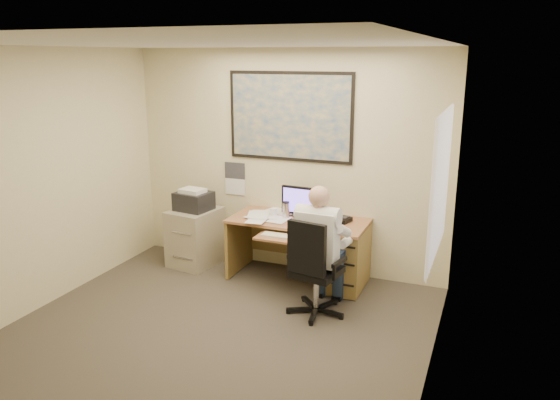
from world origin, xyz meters
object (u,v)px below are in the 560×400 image
at_px(office_chair, 316,287).
at_px(person, 318,250).
at_px(desk, 325,247).
at_px(filing_cabinet, 195,232).

bearing_deg(office_chair, person, 105.36).
height_order(office_chair, person, person).
xyz_separation_m(desk, person, (0.15, -0.75, 0.23)).
xyz_separation_m(filing_cabinet, office_chair, (1.88, -0.79, -0.12)).
height_order(desk, office_chair, desk).
bearing_deg(office_chair, filing_cabinet, 166.58).
relative_size(desk, office_chair, 1.53).
distance_m(filing_cabinet, person, 2.02).
relative_size(desk, person, 1.18).
distance_m(filing_cabinet, office_chair, 2.04).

